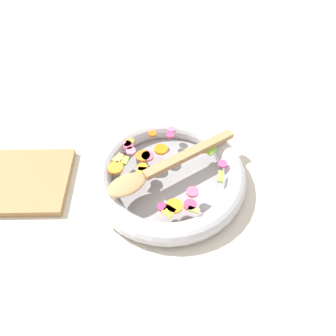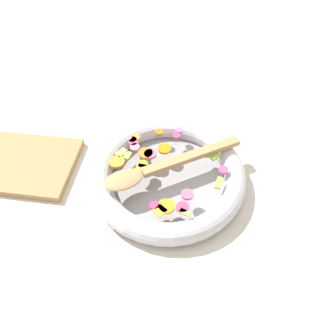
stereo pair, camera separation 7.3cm
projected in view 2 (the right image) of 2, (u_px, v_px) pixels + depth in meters
ground_plane at (168, 181)px, 0.79m from camera, size 4.00×4.00×0.00m
skillet at (168, 176)px, 0.77m from camera, size 0.37×0.37×0.05m
chopped_vegetables at (158, 165)px, 0.75m from camera, size 0.28×0.27×0.01m
wooden_spoon at (160, 167)px, 0.74m from camera, size 0.31×0.21×0.01m
cutting_board at (17, 164)px, 0.82m from camera, size 0.29×0.19×0.02m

